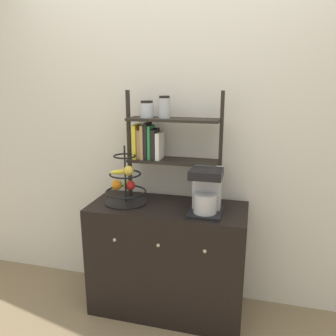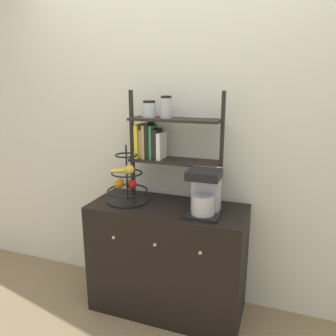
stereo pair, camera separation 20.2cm
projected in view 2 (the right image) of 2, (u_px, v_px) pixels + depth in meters
The scene contains 6 objects.
ground_plane at pixel (156, 328), 2.29m from camera, with size 12.00×12.00×0.00m, color #847051.
wall_back at pixel (180, 133), 2.43m from camera, with size 7.00×0.05×2.60m, color silver.
sideboard at pixel (168, 258), 2.40m from camera, with size 1.10×0.49×0.82m.
coffee_maker at pixel (205, 192), 2.13m from camera, with size 0.22×0.23×0.31m.
fruit_stand at pixel (127, 184), 2.36m from camera, with size 0.30×0.30×0.42m.
shelf_hutch at pixel (162, 137), 2.32m from camera, with size 0.69×0.20×0.79m.
Camera 2 is at (0.74, -1.79, 1.66)m, focal length 35.00 mm.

